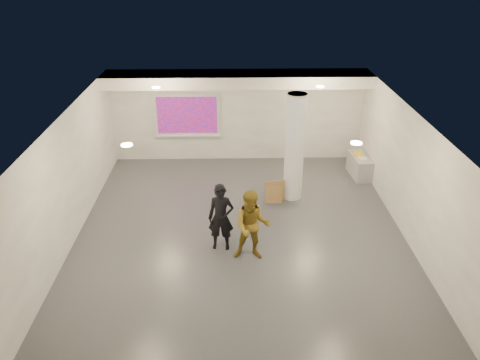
{
  "coord_description": "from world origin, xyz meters",
  "views": [
    {
      "loc": [
        -0.22,
        -9.79,
        6.39
      ],
      "look_at": [
        0.0,
        0.4,
        1.25
      ],
      "focal_mm": 35.0,
      "sensor_mm": 36.0,
      "label": 1
    }
  ],
  "objects_px": {
    "projection_screen": "(187,116)",
    "woman": "(221,218)",
    "column": "(295,148)",
    "credenza": "(359,166)",
    "man": "(252,226)"
  },
  "relations": [
    {
      "from": "column",
      "to": "woman",
      "type": "distance_m",
      "value": 3.2
    },
    {
      "from": "column",
      "to": "credenza",
      "type": "relative_size",
      "value": 2.65
    },
    {
      "from": "credenza",
      "to": "woman",
      "type": "relative_size",
      "value": 0.69
    },
    {
      "from": "column",
      "to": "projection_screen",
      "type": "bearing_deg",
      "value": 139.44
    },
    {
      "from": "column",
      "to": "man",
      "type": "height_order",
      "value": "column"
    },
    {
      "from": "column",
      "to": "projection_screen",
      "type": "height_order",
      "value": "column"
    },
    {
      "from": "credenza",
      "to": "woman",
      "type": "height_order",
      "value": "woman"
    },
    {
      "from": "projection_screen",
      "to": "man",
      "type": "distance_m",
      "value": 5.84
    },
    {
      "from": "column",
      "to": "man",
      "type": "bearing_deg",
      "value": -113.94
    },
    {
      "from": "man",
      "to": "projection_screen",
      "type": "bearing_deg",
      "value": 111.84
    },
    {
      "from": "man",
      "to": "credenza",
      "type": "bearing_deg",
      "value": 53.39
    },
    {
      "from": "column",
      "to": "credenza",
      "type": "bearing_deg",
      "value": 30.45
    },
    {
      "from": "projection_screen",
      "to": "woman",
      "type": "relative_size",
      "value": 1.28
    },
    {
      "from": "credenza",
      "to": "woman",
      "type": "distance_m",
      "value": 5.63
    },
    {
      "from": "woman",
      "to": "column",
      "type": "bearing_deg",
      "value": 56.58
    }
  ]
}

